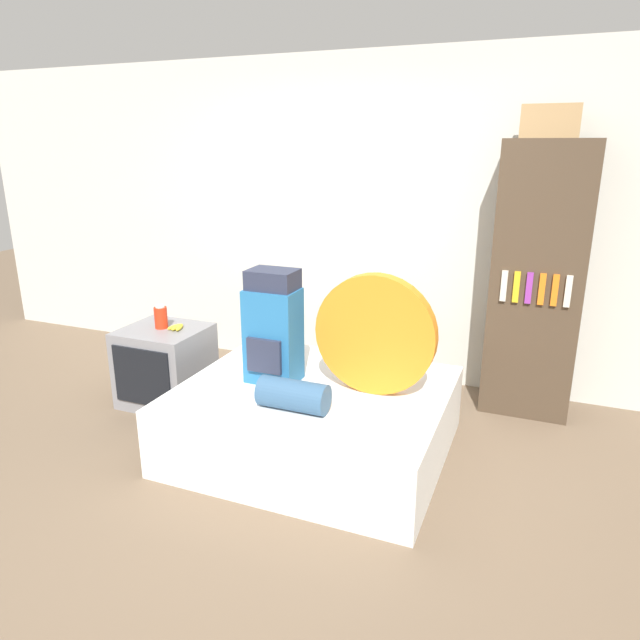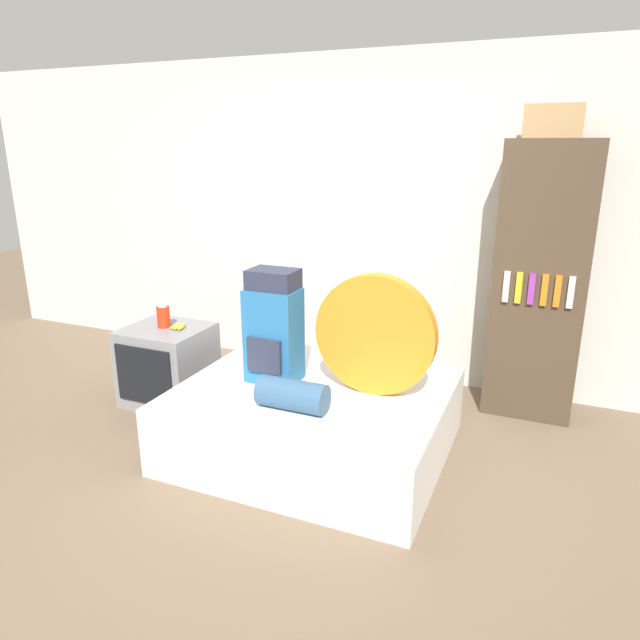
{
  "view_description": "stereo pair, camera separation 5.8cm",
  "coord_description": "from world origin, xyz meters",
  "px_view_note": "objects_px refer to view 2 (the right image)",
  "views": [
    {
      "loc": [
        1.44,
        -2.53,
        1.91
      ],
      "look_at": [
        0.2,
        0.53,
        0.89
      ],
      "focal_mm": 32.0,
      "sensor_mm": 36.0,
      "label": 1
    },
    {
      "loc": [
        1.5,
        -2.51,
        1.91
      ],
      "look_at": [
        0.2,
        0.53,
        0.89
      ],
      "focal_mm": 32.0,
      "sensor_mm": 36.0,
      "label": 2
    }
  ],
  "objects_px": {
    "sleeping_roll": "(292,395)",
    "backpack": "(273,328)",
    "tent_bag": "(375,335)",
    "television": "(168,365)",
    "cardboard_box": "(554,121)",
    "bookshelf": "(539,283)",
    "canister": "(163,316)"
  },
  "relations": [
    {
      "from": "backpack",
      "to": "television",
      "type": "bearing_deg",
      "value": 167.75
    },
    {
      "from": "sleeping_roll",
      "to": "canister",
      "type": "bearing_deg",
      "value": 156.47
    },
    {
      "from": "backpack",
      "to": "television",
      "type": "distance_m",
      "value": 1.17
    },
    {
      "from": "canister",
      "to": "bookshelf",
      "type": "bearing_deg",
      "value": 19.39
    },
    {
      "from": "backpack",
      "to": "canister",
      "type": "relative_size",
      "value": 4.15
    },
    {
      "from": "backpack",
      "to": "bookshelf",
      "type": "distance_m",
      "value": 1.91
    },
    {
      "from": "bookshelf",
      "to": "canister",
      "type": "bearing_deg",
      "value": -160.61
    },
    {
      "from": "backpack",
      "to": "canister",
      "type": "height_order",
      "value": "backpack"
    },
    {
      "from": "television",
      "to": "tent_bag",
      "type": "bearing_deg",
      "value": -5.26
    },
    {
      "from": "sleeping_roll",
      "to": "cardboard_box",
      "type": "relative_size",
      "value": 1.13
    },
    {
      "from": "tent_bag",
      "to": "sleeping_roll",
      "type": "bearing_deg",
      "value": -130.46
    },
    {
      "from": "tent_bag",
      "to": "bookshelf",
      "type": "height_order",
      "value": "bookshelf"
    },
    {
      "from": "television",
      "to": "bookshelf",
      "type": "height_order",
      "value": "bookshelf"
    },
    {
      "from": "backpack",
      "to": "sleeping_roll",
      "type": "bearing_deg",
      "value": -49.49
    },
    {
      "from": "television",
      "to": "cardboard_box",
      "type": "relative_size",
      "value": 1.65
    },
    {
      "from": "canister",
      "to": "bookshelf",
      "type": "relative_size",
      "value": 0.09
    },
    {
      "from": "sleeping_roll",
      "to": "canister",
      "type": "relative_size",
      "value": 2.33
    },
    {
      "from": "backpack",
      "to": "sleeping_roll",
      "type": "distance_m",
      "value": 0.53
    },
    {
      "from": "tent_bag",
      "to": "cardboard_box",
      "type": "distance_m",
      "value": 1.83
    },
    {
      "from": "television",
      "to": "cardboard_box",
      "type": "height_order",
      "value": "cardboard_box"
    },
    {
      "from": "bookshelf",
      "to": "backpack",
      "type": "bearing_deg",
      "value": -142.88
    },
    {
      "from": "canister",
      "to": "cardboard_box",
      "type": "relative_size",
      "value": 0.48
    },
    {
      "from": "tent_bag",
      "to": "bookshelf",
      "type": "relative_size",
      "value": 0.38
    },
    {
      "from": "sleeping_roll",
      "to": "television",
      "type": "height_order",
      "value": "sleeping_roll"
    },
    {
      "from": "tent_bag",
      "to": "backpack",
      "type": "bearing_deg",
      "value": -173.92
    },
    {
      "from": "television",
      "to": "bookshelf",
      "type": "relative_size",
      "value": 0.31
    },
    {
      "from": "tent_bag",
      "to": "sleeping_roll",
      "type": "height_order",
      "value": "tent_bag"
    },
    {
      "from": "sleeping_roll",
      "to": "backpack",
      "type": "bearing_deg",
      "value": 130.51
    },
    {
      "from": "backpack",
      "to": "cardboard_box",
      "type": "bearing_deg",
      "value": 37.28
    },
    {
      "from": "television",
      "to": "canister",
      "type": "distance_m",
      "value": 0.38
    },
    {
      "from": "canister",
      "to": "tent_bag",
      "type": "bearing_deg",
      "value": -5.73
    },
    {
      "from": "sleeping_roll",
      "to": "canister",
      "type": "height_order",
      "value": "canister"
    }
  ]
}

